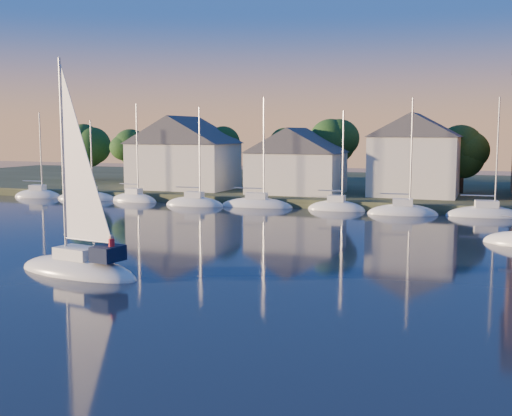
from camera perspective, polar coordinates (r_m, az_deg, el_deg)
The scene contains 9 objects.
ground at distance 26.91m, azimuth -21.11°, elevation -12.42°, with size 260.00×260.00×0.00m, color black.
shoreline_land at distance 95.76m, azimuth 10.19°, elevation 1.56°, with size 160.00×50.00×2.00m, color #303720.
wooden_dock at distance 73.37m, azimuth 6.92°, elevation 0.03°, with size 120.00×3.00×1.00m, color brown.
clubhouse_west at distance 86.26m, azimuth -6.44°, elevation 5.00°, with size 13.65×9.45×9.64m.
clubhouse_centre at distance 79.35m, azimuth 3.61°, elevation 4.30°, with size 11.55×8.40×8.08m.
clubhouse_east at distance 78.39m, azimuth 13.92°, elevation 4.71°, with size 10.50×8.40×9.80m.
tree_line at distance 83.21m, azimuth 10.15°, elevation 5.73°, with size 93.40×5.40×8.90m.
moored_fleet at distance 69.60m, azimuth 9.54°, elevation -0.31°, with size 95.50×2.40×12.05m.
hero_sailboat at distance 40.65m, azimuth -15.46°, elevation -4.86°, with size 9.40×4.35×14.10m.
Camera 1 is at (17.18, -18.80, 8.68)m, focal length 45.00 mm.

